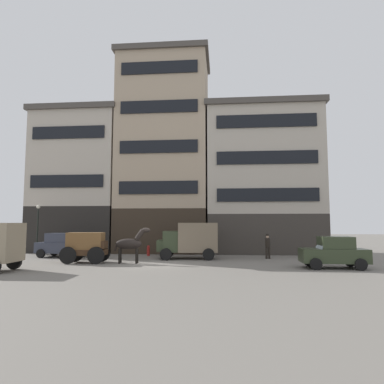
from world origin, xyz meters
TOP-DOWN VIEW (x-y plane):
  - ground_plane at (0.00, 0.00)m, footprint 120.00×120.00m
  - building_far_left at (-9.11, 9.58)m, footprint 8.29×5.87m
  - building_center_left at (-1.04, 9.58)m, footprint 8.55×5.87m
  - building_center_right at (8.07, 9.58)m, footprint 10.36×5.87m
  - cargo_wagon at (-4.61, 0.61)m, footprint 3.01×1.72m
  - draft_horse at (-1.66, 0.62)m, footprint 2.35×0.73m
  - delivery_truck_near at (1.98, 3.60)m, footprint 4.45×2.36m
  - sedan_dark at (-7.97, 4.01)m, footprint 3.86×2.19m
  - sedan_light at (10.79, -0.71)m, footprint 3.73×1.92m
  - pedestrian_officer at (7.66, 4.22)m, footprint 0.39×0.39m
  - streetlamp_curbside at (-10.97, 5.79)m, footprint 0.32×0.32m
  - fire_hydrant_curbside at (-1.55, 5.65)m, footprint 0.24×0.24m

SIDE VIEW (x-z plane):
  - ground_plane at x=0.00m, z-range 0.00..0.00m
  - fire_hydrant_curbside at x=-1.55m, z-range 0.01..0.84m
  - sedan_dark at x=-7.97m, z-range 0.00..1.83m
  - sedan_light at x=10.79m, z-range 0.00..1.83m
  - pedestrian_officer at x=7.66m, z-range 0.08..1.88m
  - cargo_wagon at x=-4.61m, z-range 0.16..2.14m
  - draft_horse at x=-1.66m, z-range 0.12..2.42m
  - delivery_truck_near at x=1.98m, z-range 0.11..2.73m
  - streetlamp_curbside at x=-10.97m, z-range 0.61..4.73m
  - building_center_right at x=8.07m, z-range 0.04..13.23m
  - building_far_left at x=-9.11m, z-range 0.04..13.27m
  - building_center_left at x=-1.04m, z-range 0.05..18.47m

